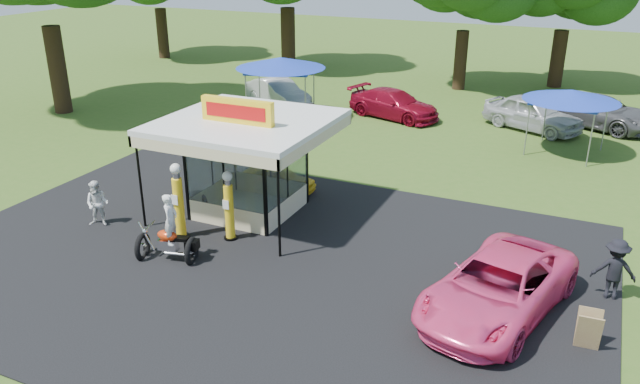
% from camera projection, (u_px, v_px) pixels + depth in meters
% --- Properties ---
extents(ground, '(120.00, 120.00, 0.00)m').
position_uv_depth(ground, '(220.00, 292.00, 17.04)').
color(ground, '#395A1C').
rests_on(ground, ground).
extents(asphalt_apron, '(20.00, 14.00, 0.04)m').
position_uv_depth(asphalt_apron, '(257.00, 259.00, 18.72)').
color(asphalt_apron, black).
rests_on(asphalt_apron, ground).
extents(gas_station_kiosk, '(5.40, 5.40, 4.18)m').
position_uv_depth(gas_station_kiosk, '(248.00, 164.00, 21.34)').
color(gas_station_kiosk, white).
rests_on(gas_station_kiosk, ground).
extents(gas_pump_left, '(0.47, 0.47, 2.54)m').
position_uv_depth(gas_pump_left, '(179.00, 203.00, 19.66)').
color(gas_pump_left, black).
rests_on(gas_pump_left, ground).
extents(gas_pump_right, '(0.44, 0.44, 2.33)m').
position_uv_depth(gas_pump_right, '(229.00, 208.00, 19.57)').
color(gas_pump_right, black).
rests_on(gas_pump_right, ground).
extents(motorcycle, '(1.95, 1.27, 2.22)m').
position_uv_depth(motorcycle, '(170.00, 234.00, 18.40)').
color(motorcycle, black).
rests_on(motorcycle, ground).
extents(spare_tires, '(0.96, 0.77, 0.77)m').
position_uv_depth(spare_tires, '(197.00, 201.00, 21.96)').
color(spare_tires, black).
rests_on(spare_tires, ground).
extents(a_frame_sign, '(0.56, 0.52, 0.99)m').
position_uv_depth(a_frame_sign, '(589.00, 331.00, 14.51)').
color(a_frame_sign, '#593819').
rests_on(a_frame_sign, ground).
extents(kiosk_car, '(2.82, 1.13, 0.96)m').
position_uv_depth(kiosk_car, '(279.00, 179.00, 23.69)').
color(kiosk_car, yellow).
rests_on(kiosk_car, ground).
extents(pink_sedan, '(3.84, 5.94, 1.52)m').
position_uv_depth(pink_sedan, '(498.00, 287.00, 15.82)').
color(pink_sedan, '#FC4486').
rests_on(pink_sedan, ground).
extents(spectator_west, '(0.93, 0.83, 1.58)m').
position_uv_depth(spectator_west, '(98.00, 204.00, 20.68)').
color(spectator_west, white).
rests_on(spectator_west, ground).
extents(spectator_east_a, '(1.20, 0.79, 1.74)m').
position_uv_depth(spectator_east_a, '(615.00, 269.00, 16.43)').
color(spectator_east_a, black).
rests_on(spectator_east_a, ground).
extents(bg_car_a, '(4.88, 3.72, 1.54)m').
position_uv_depth(bg_car_a, '(278.00, 93.00, 35.46)').
color(bg_car_a, silver).
rests_on(bg_car_a, ground).
extents(bg_car_b, '(5.49, 3.47, 1.48)m').
position_uv_depth(bg_car_b, '(394.00, 104.00, 33.22)').
color(bg_car_b, maroon).
rests_on(bg_car_b, ground).
extents(bg_car_c, '(5.34, 3.89, 1.69)m').
position_uv_depth(bg_car_c, '(533.00, 113.00, 31.07)').
color(bg_car_c, '#B6B7BB').
rests_on(bg_car_c, ground).
extents(bg_car_d, '(6.24, 4.81, 1.57)m').
position_uv_depth(bg_car_d, '(600.00, 112.00, 31.57)').
color(bg_car_d, '#525255').
rests_on(bg_car_d, ground).
extents(tent_west, '(4.66, 4.66, 3.26)m').
position_uv_depth(tent_west, '(281.00, 63.00, 32.19)').
color(tent_west, gray).
rests_on(tent_west, ground).
extents(tent_east, '(4.11, 4.11, 2.87)m').
position_uv_depth(tent_east, '(571.00, 96.00, 27.07)').
color(tent_east, gray).
rests_on(tent_east, ground).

